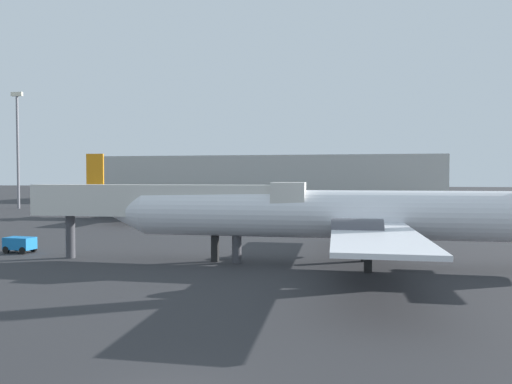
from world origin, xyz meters
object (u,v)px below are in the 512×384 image
airplane_on_taxiway (158,196)px  airplane_distant (488,199)px  baggage_cart (20,244)px  light_mast_left (18,144)px  airplane_at_gate (350,214)px  jet_bridge (177,202)px

airplane_on_taxiway → airplane_distant: (53.29, 18.19, -0.85)m
baggage_cart → airplane_on_taxiway: bearing=-83.1°
airplane_on_taxiway → light_mast_left: 40.31m
airplane_at_gate → jet_bridge: size_ratio=1.77×
airplane_on_taxiway → light_mast_left: light_mast_left is taller
light_mast_left → airplane_distant: bearing=1.5°
jet_bridge → light_mast_left: light_mast_left is taller
airplane_at_gate → jet_bridge: (-12.82, -0.18, 0.78)m
airplane_at_gate → light_mast_left: light_mast_left is taller
airplane_at_gate → airplane_on_taxiway: bearing=-50.3°
airplane_distant → light_mast_left: (-89.09, -2.33, 10.44)m
light_mast_left → baggage_cart: bearing=-53.1°
jet_bridge → baggage_cart: jet_bridge is taller
airplane_distant → jet_bridge: bearing=71.4°
jet_bridge → baggage_cart: size_ratio=8.42×
airplane_on_taxiway → light_mast_left: size_ratio=1.32×
airplane_on_taxiway → jet_bridge: airplane_on_taxiway is taller
airplane_distant → baggage_cart: 73.22m
airplane_at_gate → airplane_on_taxiway: (-27.77, 33.90, -0.33)m
jet_bridge → baggage_cart: bearing=173.4°
airplane_distant → light_mast_left: 89.73m
airplane_distant → jet_bridge: size_ratio=1.14×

